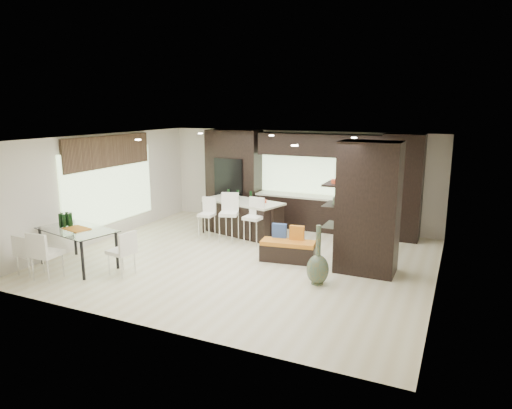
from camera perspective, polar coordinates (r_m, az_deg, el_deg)
The scene contains 22 objects.
ground at distance 10.31m, azimuth -1.40°, elevation -6.91°, with size 8.00×8.00×0.00m, color beige.
back_wall at distance 13.13m, azimuth 5.30°, elevation 3.28°, with size 8.00×0.02×2.70m, color beige.
left_wall at distance 12.22m, azimuth -18.55°, elevation 2.03°, with size 0.02×7.00×2.70m, color beige.
right_wall at distance 8.98m, azimuth 22.16°, elevation -1.73°, with size 0.02×7.00×2.70m, color beige.
ceiling at distance 9.76m, azimuth -1.49°, elevation 8.25°, with size 8.00×7.00×0.02m, color white.
window_left at distance 12.34m, azimuth -17.79°, elevation 2.17°, with size 0.04×3.20×1.90m, color #B2D199.
window_back at distance 12.88m, azimuth 7.78°, elevation 3.95°, with size 3.40×0.04×1.20m, color #B2D199.
stone_accent at distance 12.20m, azimuth -17.96°, elevation 6.33°, with size 0.08×3.00×0.80m, color brown.
ceiling_spots at distance 9.99m, azimuth -0.85°, elevation 8.22°, with size 4.00×3.00×0.02m, color white.
back_cabinetry at distance 12.66m, azimuth 6.93°, elevation 2.91°, with size 6.80×0.68×2.70m, color black.
refrigerator at distance 13.60m, azimuth -2.85°, elevation 1.92°, with size 0.90×0.68×1.90m, color black.
partition_column at distance 9.52m, azimuth 13.86°, elevation -0.43°, with size 1.20×0.80×2.70m, color black.
kitchen_island at distance 12.23m, azimuth -1.66°, elevation -1.61°, with size 2.18×0.94×0.91m, color black.
stool_left at distance 11.90m, azimuth -6.17°, elevation -2.20°, with size 0.38×0.38×0.86m, color white.
stool_mid at distance 11.54m, azimuth -3.39°, elevation -2.25°, with size 0.44×0.44×0.99m, color white.
stool_right at distance 11.27m, azimuth -0.35°, elevation -2.72°, with size 0.42×0.42×0.94m, color white.
bench at distance 10.17m, azimuth 4.03°, elevation -5.82°, with size 1.21×0.46×0.46m, color black.
floor_vase at distance 8.85m, azimuth 7.76°, elevation -6.27°, with size 0.43×0.43×1.17m, color #424F39, non-canonical shape.
dining_table at distance 10.48m, azimuth -21.31°, elevation -5.07°, with size 1.71×0.96×0.82m, color white.
chair_near at distance 9.96m, azimuth -24.66°, elevation -5.98°, with size 0.49×0.49×0.91m, color white.
chair_far at distance 10.40m, azimuth -26.43°, elevation -5.77°, with size 0.43×0.43×0.79m, color white.
chair_end at distance 9.70m, azimuth -16.47°, elevation -6.02°, with size 0.46×0.46×0.85m, color white.
Camera 1 is at (4.29, -8.74, 3.37)m, focal length 32.00 mm.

